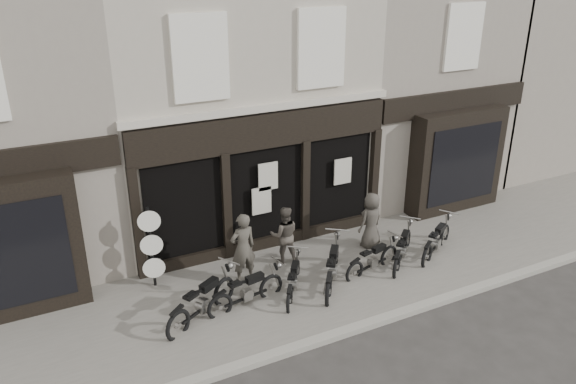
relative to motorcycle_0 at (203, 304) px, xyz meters
name	(u,v)px	position (x,y,z in m)	size (l,w,h in m)	color
ground_plane	(319,304)	(2.64, -0.62, -0.43)	(90.00, 90.00, 0.00)	#2D2B28
pavement	(302,283)	(2.64, 0.28, -0.37)	(30.00, 4.20, 0.12)	#656059
kerb	(348,331)	(2.64, -1.87, -0.36)	(30.00, 0.25, 0.13)	gray
central_building	(222,84)	(2.64, 5.33, 3.65)	(7.30, 6.22, 8.34)	#ADA495
neighbour_right	(398,68)	(8.99, 5.28, 3.61)	(5.60, 6.73, 8.34)	gray
filler_right	(560,49)	(17.14, 5.38, 3.67)	(11.00, 6.00, 8.20)	gray
motorcycle_0	(203,304)	(0.00, 0.00, 0.00)	(2.03, 1.39, 1.08)	black
motorcycle_1	(247,294)	(1.07, 0.00, -0.04)	(2.03, 0.65, 0.98)	black
motorcycle_2	(293,283)	(2.25, -0.03, -0.07)	(1.29, 1.65, 0.91)	black
motorcycle_3	(332,271)	(3.30, -0.08, 0.01)	(1.61, 1.96, 1.10)	black
motorcycle_4	(373,262)	(4.53, -0.04, -0.07)	(1.85, 0.68, 0.90)	black
motorcycle_5	(402,251)	(5.50, 0.00, -0.03)	(1.70, 1.57, 1.00)	black
motorcycle_6	(436,243)	(6.60, -0.05, -0.03)	(1.87, 1.29, 0.99)	black
man_left	(243,248)	(1.39, 0.97, 0.60)	(0.66, 0.43, 1.82)	#423E36
man_centre	(284,235)	(2.71, 1.37, 0.47)	(0.75, 0.59, 1.55)	#47413A
man_right	(371,220)	(5.20, 1.06, 0.48)	(0.77, 0.50, 1.57)	#413D36
advert_sign_post	(152,251)	(-0.64, 1.73, 0.65)	(0.54, 0.35, 2.21)	black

